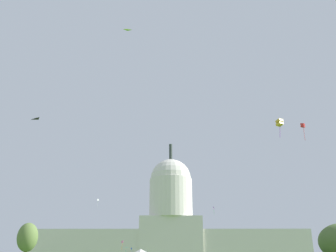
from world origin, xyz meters
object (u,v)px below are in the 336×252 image
Objects in this scene: capitol_building at (171,232)px; kite_gold_mid at (280,123)px; kite_black_mid at (38,122)px; kite_violet_mid at (214,208)px; kite_blue_low at (131,249)px; kite_red_mid at (303,126)px; kite_turquoise_low at (126,249)px; kite_white_mid at (98,201)px; kite_lime_high at (127,32)px; kite_pink_low at (122,243)px; tree_west_near at (27,238)px.

kite_gold_mid is at bearing -83.06° from capitol_building.
kite_black_mid is 0.61× the size of kite_violet_mid.
capitol_building reaches higher than kite_black_mid.
kite_red_mid is at bearing 42.81° from kite_blue_low.
kite_violet_mid is (0.15, 101.88, 0.49)m from kite_gold_mid.
kite_black_mid is (-24.87, -140.01, 8.39)m from capitol_building.
kite_red_mid reaches higher than kite_violet_mid.
capitol_building reaches higher than kite_gold_mid.
kite_turquoise_low is (-20.88, -23.42, -9.30)m from capitol_building.
kite_white_mid is (-10.87, 119.16, 4.64)m from kite_black_mid.
kite_white_mid reaches higher than kite_red_mid.
kite_lime_high is (-8.93, -140.68, 27.63)m from capitol_building.
capitol_building is at bearing 34.08° from kite_white_mid.
kite_pink_low is at bearing 13.44° from kite_blue_low.
kite_white_mid is 2.98× the size of kite_lime_high.
kite_red_mid is at bearing -48.70° from kite_turquoise_low.
kite_red_mid is (48.39, -64.18, 22.14)m from kite_pink_low.
kite_turquoise_low is at bearing -5.96° from kite_white_mid.
capitol_building is 38.64m from kite_blue_low.
kite_violet_mid is at bearing 61.30° from kite_gold_mid.
kite_white_mid reaches higher than kite_gold_mid.
tree_west_near is 5.08× the size of kite_blue_low.
kite_lime_high reaches higher than kite_violet_mid.
kite_turquoise_low is at bearing 170.51° from kite_pink_low.
kite_red_mid reaches higher than kite_black_mid.
kite_gold_mid is at bearing 32.40° from kite_blue_low.
kite_blue_low is (-47.56, 91.02, -23.31)m from kite_red_mid.
kite_blue_low is at bearing 68.52° from tree_west_near.
kite_violet_mid is at bearing -68.18° from capitol_building.
kite_red_mid reaches higher than kite_turquoise_low.
kite_blue_low is at bearing 78.56° from kite_gold_mid.
kite_lime_high reaches higher than kite_red_mid.
tree_west_near is 4.15× the size of kite_violet_mid.
kite_red_mid is 105.30m from kite_blue_low.
kite_pink_low is 48.06m from kite_white_mid.
kite_gold_mid is (36.00, -86.92, 14.15)m from kite_pink_low.
kite_white_mid is at bearing 85.74° from tree_west_near.
kite_black_mid is 104.28m from kite_violet_mid.
tree_west_near reaches higher than kite_blue_low.
kite_violet_mid is at bearing -14.64° from kite_turquoise_low.
kite_white_mid reaches higher than kite_turquoise_low.
kite_gold_mid is (59.05, -53.06, 14.66)m from tree_west_near.
kite_white_mid is 123.66m from kite_lime_high.
kite_pink_low is at bearing -92.04° from kite_lime_high.
capitol_building is 48.83m from kite_violet_mid.
kite_white_mid is 59.35m from kite_violet_mid.
kite_pink_low is 26.87m from kite_blue_low.
kite_white_mid is at bearing -169.53° from kite_pink_low.
kite_white_mid reaches higher than kite_pink_low.
kite_black_mid reaches higher than kite_pink_low.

